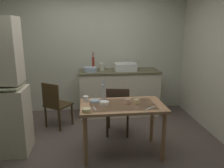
# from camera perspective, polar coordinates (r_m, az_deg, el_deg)

# --- Properties ---
(ground_plane) EXTENTS (4.96, 4.96, 0.00)m
(ground_plane) POSITION_cam_1_polar(r_m,az_deg,el_deg) (3.62, -3.42, -15.71)
(ground_plane) COLOR #574A45
(wall_back) EXTENTS (4.06, 0.10, 2.55)m
(wall_back) POSITION_cam_1_polar(r_m,az_deg,el_deg) (4.94, -4.58, 7.98)
(wall_back) COLOR beige
(wall_back) RESTS_ON ground
(counter_cabinet) EXTENTS (1.65, 0.64, 0.94)m
(counter_cabinet) POSITION_cam_1_polar(r_m,az_deg,el_deg) (4.78, 1.76, -2.07)
(counter_cabinet) COLOR beige
(counter_cabinet) RESTS_ON ground
(sink_basin) EXTENTS (0.44, 0.34, 0.15)m
(sink_basin) POSITION_cam_1_polar(r_m,az_deg,el_deg) (4.67, 3.39, 4.40)
(sink_basin) COLOR white
(sink_basin) RESTS_ON counter_cabinet
(hand_pump) EXTENTS (0.05, 0.27, 0.39)m
(hand_pump) POSITION_cam_1_polar(r_m,az_deg,el_deg) (4.64, -4.77, 5.46)
(hand_pump) COLOR maroon
(hand_pump) RESTS_ON counter_cabinet
(mixing_bowl_counter) EXTENTS (0.27, 0.27, 0.09)m
(mixing_bowl_counter) POSITION_cam_1_polar(r_m,az_deg,el_deg) (4.57, -5.50, 3.74)
(mixing_bowl_counter) COLOR #9EB2C6
(mixing_bowl_counter) RESTS_ON counter_cabinet
(stoneware_crock) EXTENTS (0.11, 0.11, 0.15)m
(stoneware_crock) POSITION_cam_1_polar(r_m,az_deg,el_deg) (4.67, -2.51, 4.40)
(stoneware_crock) COLOR beige
(stoneware_crock) RESTS_ON counter_cabinet
(dining_table) EXTENTS (1.18, 0.69, 0.75)m
(dining_table) POSITION_cam_1_polar(r_m,az_deg,el_deg) (3.21, 2.59, -6.96)
(dining_table) COLOR #AE7D57
(dining_table) RESTS_ON ground
(chair_far_side) EXTENTS (0.47, 0.47, 0.85)m
(chair_far_side) POSITION_cam_1_polar(r_m,az_deg,el_deg) (3.81, 1.48, -6.41)
(chair_far_side) COLOR #3A2A1C
(chair_far_side) RESTS_ON ground
(chair_by_counter) EXTENTS (0.56, 0.56, 0.85)m
(chair_by_counter) POSITION_cam_1_polar(r_m,az_deg,el_deg) (4.22, -14.06, -4.88)
(chair_by_counter) COLOR #3D2D17
(chair_by_counter) RESTS_ON ground
(serving_bowl_wide) EXTENTS (0.13, 0.13, 0.05)m
(serving_bowl_wide) POSITION_cam_1_polar(r_m,az_deg,el_deg) (3.15, -1.99, -4.87)
(serving_bowl_wide) COLOR white
(serving_bowl_wide) RESTS_ON dining_table
(soup_bowl_small) EXTENTS (0.15, 0.15, 0.04)m
(soup_bowl_small) POSITION_cam_1_polar(r_m,az_deg,el_deg) (3.26, -4.34, -4.37)
(soup_bowl_small) COLOR #9EB2C6
(soup_bowl_small) RESTS_ON dining_table
(sauce_dish) EXTENTS (0.12, 0.12, 0.05)m
(sauce_dish) POSITION_cam_1_polar(r_m,az_deg,el_deg) (2.91, -6.48, -6.63)
(sauce_dish) COLOR beige
(sauce_dish) RESTS_ON dining_table
(mug_tall) EXTENTS (0.07, 0.07, 0.07)m
(mug_tall) POSITION_cam_1_polar(r_m,az_deg,el_deg) (3.19, 3.95, -4.47)
(mug_tall) COLOR tan
(mug_tall) RESTS_ON dining_table
(mug_dark) EXTENTS (0.08, 0.08, 0.08)m
(mug_dark) POSITION_cam_1_polar(r_m,az_deg,el_deg) (3.31, -6.68, -3.74)
(mug_dark) COLOR white
(mug_dark) RESTS_ON dining_table
(teacup_cream) EXTENTS (0.07, 0.07, 0.06)m
(teacup_cream) POSITION_cam_1_polar(r_m,az_deg,el_deg) (3.22, 6.25, -4.41)
(teacup_cream) COLOR beige
(teacup_cream) RESTS_ON dining_table
(glass_bottle) EXTENTS (0.06, 0.06, 0.31)m
(glass_bottle) POSITION_cam_1_polar(r_m,az_deg,el_deg) (3.33, -2.06, -1.97)
(glass_bottle) COLOR #B7BCC1
(glass_bottle) RESTS_ON dining_table
(table_knife) EXTENTS (0.17, 0.15, 0.00)m
(table_knife) POSITION_cam_1_polar(r_m,az_deg,el_deg) (3.06, 9.51, -6.12)
(table_knife) COLOR silver
(table_knife) RESTS_ON dining_table
(teaspoon_near_bowl) EXTENTS (0.05, 0.15, 0.00)m
(teaspoon_near_bowl) POSITION_cam_1_polar(r_m,az_deg,el_deg) (3.03, -4.46, -6.17)
(teaspoon_near_bowl) COLOR beige
(teaspoon_near_bowl) RESTS_ON dining_table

